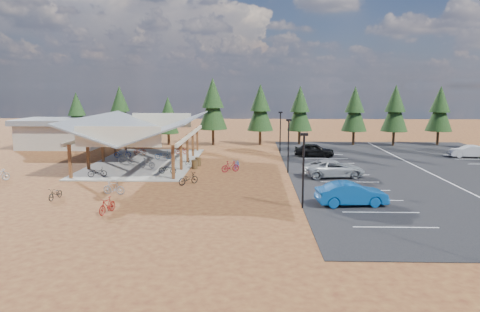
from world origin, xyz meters
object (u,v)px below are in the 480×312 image
at_px(bike_15, 230,166).
at_px(car_9, 469,151).
at_px(lamp_post_0, 303,165).
at_px(car_1, 351,194).
at_px(bike_5, 147,163).
at_px(trash_bin_0, 198,162).
at_px(lamp_post_1, 288,142).
at_px(bike_0, 97,172).
at_px(bike_1, 125,159).
at_px(bike_pavilion, 144,128).
at_px(bike_8, 56,194).
at_px(bike_3, 140,151).
at_px(bike_4, 167,169).
at_px(bike_14, 237,164).
at_px(outbuilding, 61,133).
at_px(car_4, 314,150).
at_px(bike_13, 114,188).
at_px(bike_6, 163,155).
at_px(car_2, 334,168).
at_px(bike_11, 107,205).
at_px(bike_12, 188,179).
at_px(bike_7, 181,150).
at_px(bike_16, 193,162).
at_px(trash_bin_1, 195,164).
at_px(lamp_post_2, 280,129).
at_px(bike_2, 123,153).

bearing_deg(bike_15, car_9, -96.25).
relative_size(lamp_post_0, car_1, 1.06).
bearing_deg(bike_5, trash_bin_0, -54.92).
distance_m(lamp_post_1, bike_0, 17.82).
height_order(bike_0, bike_1, bike_1).
bearing_deg(bike_pavilion, bike_8, -100.51).
bearing_deg(bike_3, bike_4, -144.52).
relative_size(bike_5, bike_14, 0.89).
xyz_separation_m(outbuilding, car_4, (32.81, -6.61, -1.20)).
distance_m(trash_bin_0, bike_13, 12.93).
xyz_separation_m(car_1, car_4, (0.37, 20.70, -0.02)).
bearing_deg(car_9, bike_6, -77.92).
xyz_separation_m(bike_5, car_2, (17.92, -3.40, 0.21)).
bearing_deg(bike_15, car_1, -166.86).
height_order(bike_0, car_2, car_2).
height_order(lamp_post_0, bike_1, lamp_post_0).
distance_m(bike_11, bike_12, 9.37).
bearing_deg(car_9, bike_7, -84.03).
distance_m(bike_3, bike_7, 4.89).
height_order(bike_4, bike_13, bike_13).
bearing_deg(car_4, car_9, -86.90).
distance_m(bike_11, car_4, 28.40).
relative_size(bike_14, bike_16, 1.26).
height_order(trash_bin_1, bike_8, trash_bin_1).
relative_size(bike_pavilion, bike_4, 11.25).
distance_m(lamp_post_1, bike_14, 5.85).
bearing_deg(lamp_post_2, bike_7, -172.32).
relative_size(bike_2, bike_5, 1.14).
height_order(bike_pavilion, car_9, bike_pavilion).
xyz_separation_m(trash_bin_0, bike_6, (-4.37, 3.43, 0.14)).
distance_m(bike_2, bike_15, 14.81).
relative_size(outbuilding, bike_4, 6.38).
distance_m(lamp_post_0, bike_11, 13.19).
distance_m(bike_pavilion, bike_8, 15.87).
height_order(bike_13, car_4, car_4).
bearing_deg(trash_bin_0, bike_16, 173.54).
bearing_deg(car_2, lamp_post_2, 7.40).
xyz_separation_m(bike_11, bike_12, (4.04, 8.45, -0.03)).
bearing_deg(car_2, trash_bin_0, 59.73).
height_order(trash_bin_1, car_4, car_4).
relative_size(bike_8, car_4, 0.36).
bearing_deg(outbuilding, bike_1, -44.72).
xyz_separation_m(bike_7, car_4, (15.77, -1.00, 0.27)).
relative_size(bike_13, car_1, 0.36).
relative_size(trash_bin_1, bike_4, 0.52).
bearing_deg(bike_2, car_1, -140.54).
bearing_deg(bike_3, bike_8, -173.70).
bearing_deg(trash_bin_1, bike_2, 146.64).
distance_m(bike_16, car_4, 14.75).
distance_m(bike_8, car_9, 44.09).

